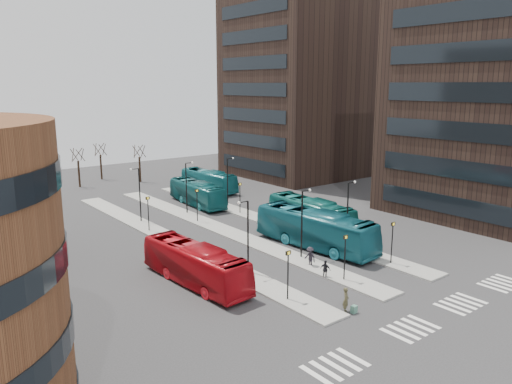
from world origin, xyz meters
TOP-DOWN VIEW (x-y plane):
  - ground at (0.00, 0.00)m, footprint 160.00×160.00m
  - island_left at (-4.00, 30.00)m, footprint 2.50×45.00m
  - island_mid at (2.00, 30.00)m, footprint 2.50×45.00m
  - island_right at (8.00, 30.00)m, footprint 2.50×45.00m
  - suitcase at (-2.12, 7.76)m, footprint 0.44×0.36m
  - red_bus at (-7.90, 18.92)m, footprint 3.33×11.48m
  - teal_bus_a at (5.69, 19.38)m, footprint 4.19×13.28m
  - teal_bus_b at (5.95, 41.10)m, footprint 3.44×11.31m
  - teal_bus_c at (9.95, 24.32)m, footprint 3.42×11.89m
  - teal_bus_d at (12.00, 47.64)m, footprint 3.14×10.94m
  - traveller at (-2.46, 8.20)m, footprint 0.76×0.76m
  - commuter_a at (-6.25, 15.70)m, footprint 1.02×0.89m
  - commuter_b at (0.86, 13.34)m, footprint 0.63×0.95m
  - commuter_c at (1.68, 15.93)m, footprint 0.68×1.16m
  - crosswalk_stripes at (1.75, 4.00)m, footprint 22.35×2.40m
  - tower_near at (31.98, 16.00)m, footprint 20.12×20.00m
  - tower_far at (31.98, 50.00)m, footprint 20.12×20.00m
  - sign_poles at (1.60, 23.00)m, footprint 12.45×22.12m
  - lamp_posts at (2.64, 28.00)m, footprint 14.04×20.24m
  - bare_trees at (2.67, 62.67)m, footprint 10.97×8.14m

SIDE VIEW (x-z plane):
  - ground at x=0.00m, z-range 0.00..0.00m
  - crosswalk_stripes at x=1.75m, z-range 0.00..0.01m
  - island_left at x=-4.00m, z-range 0.00..0.15m
  - island_mid at x=2.00m, z-range 0.00..0.15m
  - island_right at x=8.00m, z-range 0.00..0.15m
  - suitcase at x=-2.12m, z-range 0.00..0.52m
  - commuter_b at x=0.86m, z-range 0.00..1.50m
  - commuter_a at x=-6.25m, z-range 0.00..1.77m
  - commuter_c at x=1.68m, z-range 0.00..1.78m
  - traveller at x=-2.46m, z-range 0.00..1.79m
  - teal_bus_d at x=12.00m, z-range 0.00..3.01m
  - teal_bus_b at x=5.95m, z-range 0.00..3.10m
  - red_bus at x=-7.90m, z-range 0.00..3.16m
  - teal_bus_c at x=9.95m, z-range 0.00..3.27m
  - teal_bus_a at x=5.69m, z-range 0.00..3.64m
  - sign_poles at x=1.60m, z-range 0.58..4.23m
  - bare_trees at x=2.67m, z-range -0.22..5.67m
  - lamp_posts at x=2.64m, z-range 0.52..6.64m
  - tower_near at x=31.98m, z-range 0.00..30.00m
  - tower_far at x=31.98m, z-range 0.00..30.00m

